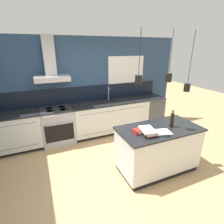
# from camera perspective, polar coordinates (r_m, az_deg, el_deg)

# --- Properties ---
(ground_plane) EXTENTS (16.00, 16.00, 0.00)m
(ground_plane) POSITION_cam_1_polar(r_m,az_deg,el_deg) (3.66, 0.90, -19.08)
(ground_plane) COLOR tan
(ground_plane) RESTS_ON ground
(wall_back) EXTENTS (5.60, 2.38, 2.60)m
(wall_back) POSITION_cam_1_polar(r_m,az_deg,el_deg) (4.80, -9.43, 8.44)
(wall_back) COLOR navy
(wall_back) RESTS_ON ground_plane
(counter_run_left) EXTENTS (1.16, 0.64, 0.91)m
(counter_run_left) POSITION_cam_1_polar(r_m,az_deg,el_deg) (4.70, -28.97, -5.76)
(counter_run_left) COLOR black
(counter_run_left) RESTS_ON ground_plane
(counter_run_sink) EXTENTS (2.18, 0.64, 1.30)m
(counter_run_sink) POSITION_cam_1_polar(r_m,az_deg,el_deg) (4.99, -0.35, -1.56)
(counter_run_sink) COLOR black
(counter_run_sink) RESTS_ON ground_plane
(oven_range) EXTENTS (0.78, 0.66, 0.91)m
(oven_range) POSITION_cam_1_polar(r_m,az_deg,el_deg) (4.66, -17.24, -4.26)
(oven_range) COLOR #B5B5BA
(oven_range) RESTS_ON ground_plane
(dishwasher) EXTENTS (0.58, 0.65, 0.91)m
(dishwasher) POSITION_cam_1_polar(r_m,az_deg,el_deg) (5.64, 12.60, 0.47)
(dishwasher) COLOR #4C4C51
(dishwasher) RESTS_ON ground_plane
(kitchen_island) EXTENTS (1.56, 0.82, 0.91)m
(kitchen_island) POSITION_cam_1_polar(r_m,az_deg,el_deg) (3.60, 14.61, -11.56)
(kitchen_island) COLOR black
(kitchen_island) RESTS_ON ground_plane
(bottle_on_island) EXTENTS (0.07, 0.07, 0.33)m
(bottle_on_island) POSITION_cam_1_polar(r_m,az_deg,el_deg) (3.45, 19.00, -2.50)
(bottle_on_island) COLOR black
(bottle_on_island) RESTS_ON kitchen_island
(book_stack) EXTENTS (0.29, 0.37, 0.10)m
(book_stack) POSITION_cam_1_polar(r_m,az_deg,el_deg) (3.10, 11.70, -6.18)
(book_stack) COLOR #B2332D
(book_stack) RESTS_ON kitchen_island
(red_supply_box) EXTENTS (0.20, 0.15, 0.08)m
(red_supply_box) POSITION_cam_1_polar(r_m,az_deg,el_deg) (3.11, 8.91, -6.18)
(red_supply_box) COLOR red
(red_supply_box) RESTS_ON kitchen_island
(paper_pile) EXTENTS (0.41, 0.32, 0.01)m
(paper_pile) POSITION_cam_1_polar(r_m,az_deg,el_deg) (3.24, 15.51, -6.32)
(paper_pile) COLOR silver
(paper_pile) RESTS_ON kitchen_island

